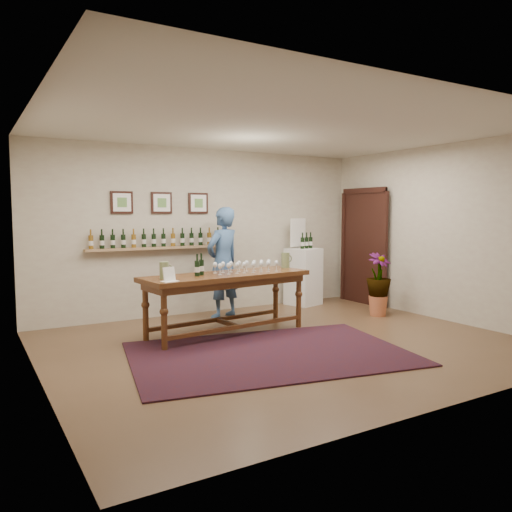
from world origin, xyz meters
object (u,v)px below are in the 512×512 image
display_pedestal (303,277)px  person (223,263)px  tasting_table (227,283)px  potted_plant (378,284)px

display_pedestal → person: person is taller
person → tasting_table: bearing=46.8°
display_pedestal → person: size_ratio=0.58×
display_pedestal → potted_plant: size_ratio=1.16×
potted_plant → display_pedestal: bearing=107.5°
tasting_table → potted_plant: size_ratio=2.75×
potted_plant → person: (-2.29, 1.20, 0.37)m
display_pedestal → person: (-1.82, -0.28, 0.38)m
potted_plant → person: bearing=152.2°
tasting_table → potted_plant: potted_plant is taller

